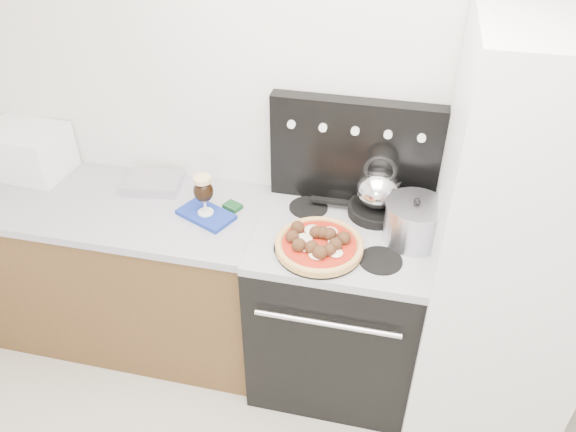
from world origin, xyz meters
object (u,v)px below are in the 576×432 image
(base_cabinet, at_px, (130,274))
(skillet, at_px, (376,210))
(stove_body, at_px, (337,310))
(pizza_pan, at_px, (319,249))
(pizza, at_px, (319,244))
(stock_pot, at_px, (413,223))
(beer_glass, at_px, (204,195))
(toaster_oven, at_px, (27,151))
(tea_kettle, at_px, (378,186))
(fridge, at_px, (512,254))
(oven_mitt, at_px, (206,215))

(base_cabinet, distance_m, skillet, 1.34)
(stove_body, relative_size, pizza_pan, 2.41)
(pizza_pan, distance_m, pizza, 0.03)
(stove_body, xyz_separation_m, stock_pot, (0.29, 0.02, 0.57))
(skillet, bearing_deg, beer_glass, -167.63)
(toaster_oven, bearing_deg, tea_kettle, 3.20)
(stock_pot, bearing_deg, stove_body, -176.37)
(toaster_oven, distance_m, beer_glass, 1.02)
(toaster_oven, xyz_separation_m, stock_pot, (1.93, -0.16, -0.01))
(fridge, bearing_deg, pizza, -171.55)
(base_cabinet, bearing_deg, toaster_oven, 163.44)
(beer_glass, bearing_deg, tea_kettle, 12.37)
(base_cabinet, xyz_separation_m, pizza_pan, (1.03, -0.17, 0.50))
(stove_body, distance_m, tea_kettle, 0.67)
(oven_mitt, xyz_separation_m, pizza, (0.55, -0.15, 0.05))
(toaster_oven, bearing_deg, skillet, 3.20)
(oven_mitt, height_order, skillet, skillet)
(base_cabinet, bearing_deg, oven_mitt, -2.27)
(pizza, bearing_deg, tea_kettle, 56.83)
(toaster_oven, height_order, tea_kettle, tea_kettle)
(skillet, relative_size, stock_pot, 1.04)
(toaster_oven, height_order, beer_glass, toaster_oven)
(fridge, distance_m, beer_glass, 1.33)
(stove_body, height_order, tea_kettle, tea_kettle)
(fridge, height_order, pizza_pan, fridge)
(stove_body, relative_size, beer_glass, 4.47)
(fridge, relative_size, beer_glass, 9.64)
(toaster_oven, bearing_deg, fridge, -1.55)
(pizza_pan, height_order, pizza, pizza)
(base_cabinet, distance_m, fridge, 1.88)
(base_cabinet, distance_m, pizza, 1.17)
(stove_body, xyz_separation_m, toaster_oven, (-1.63, 0.18, 0.58))
(pizza_pan, xyz_separation_m, tea_kettle, (0.20, 0.31, 0.15))
(skillet, bearing_deg, tea_kettle, 0.00)
(skillet, height_order, tea_kettle, tea_kettle)
(beer_glass, height_order, skillet, beer_glass)
(base_cabinet, xyz_separation_m, oven_mitt, (0.47, -0.02, 0.48))
(fridge, xyz_separation_m, stock_pot, (-0.41, 0.04, 0.06))
(pizza_pan, xyz_separation_m, pizza, (0.00, 0.00, 0.03))
(pizza_pan, bearing_deg, pizza, 0.00)
(base_cabinet, xyz_separation_m, skillet, (1.23, 0.15, 0.51))
(toaster_oven, bearing_deg, oven_mitt, -6.43)
(base_cabinet, height_order, pizza, pizza)
(fridge, bearing_deg, pizza_pan, -171.55)
(stove_body, relative_size, toaster_oven, 2.30)
(stove_body, bearing_deg, toaster_oven, 173.64)
(toaster_oven, xyz_separation_m, pizza_pan, (1.56, -0.32, -0.09))
(fridge, height_order, stock_pot, fridge)
(pizza, bearing_deg, beer_glass, 165.11)
(beer_glass, bearing_deg, pizza, -14.89)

